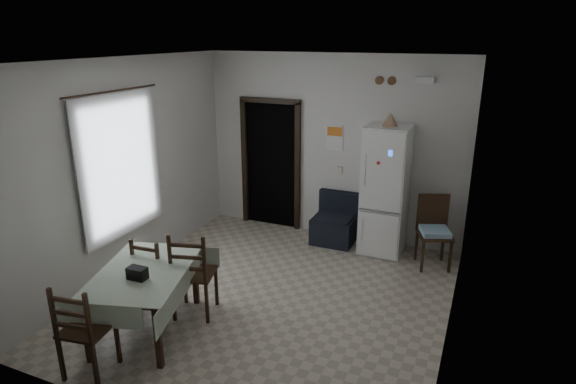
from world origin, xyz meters
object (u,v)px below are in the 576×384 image
Objects in this scene: fridge at (385,190)px; dining_chair_near_head at (87,328)px; dining_table at (146,300)px; dining_chair_far_left at (155,271)px; corner_chair at (435,233)px; navy_seat at (334,219)px; dining_chair_far_right at (194,272)px.

fridge is 1.93× the size of dining_chair_near_head.
dining_table is 1.53× the size of dining_chair_far_left.
dining_chair_near_head is (-1.99, -3.90, -0.46)m from fridge.
dining_table is at bearing -155.16° from corner_chair.
corner_chair reaches higher than dining_table.
navy_seat is at bearing 52.79° from dining_table.
dining_table is (-1.94, -3.10, -0.60)m from fridge.
dining_chair_far_left is (-0.22, 0.45, 0.10)m from dining_table.
corner_chair is 4.58m from dining_chair_near_head.
dining_chair_far_right is 1.35m from dining_chair_near_head.
fridge is at bearing -137.83° from dining_chair_far_right.
navy_seat reaches higher than dining_table.
corner_chair is at bearing -136.40° from dining_chair_near_head.
dining_table is at bearing -121.58° from fridge.
fridge is 0.96m from navy_seat.
dining_chair_far_right reaches higher than dining_chair_far_left.
fridge is at bearing -133.51° from dining_chair_far_left.
dining_table is 1.41× the size of dining_chair_near_head.
dining_chair_far_right is (-2.42, -2.34, 0.02)m from corner_chair.
dining_chair_far_right is (0.30, 0.50, 0.17)m from dining_table.
navy_seat is 0.73× the size of dining_chair_far_right.
dining_chair_near_head is at bearing -116.62° from fridge.
fridge is at bearing -126.20° from dining_chair_near_head.
dining_chair_near_head is at bearing 93.41° from dining_chair_far_left.
dining_chair_far_left is at bearing 99.35° from dining_table.
navy_seat is 3.31m from dining_table.
dining_chair_near_head is at bearing -148.74° from corner_chair.
fridge is 3.71m from dining_table.
fridge is 2.48× the size of navy_seat.
corner_chair reaches higher than dining_chair_far_left.
navy_seat is at bearing -122.01° from dining_chair_far_left.
dining_chair_far_right is at bearing 42.71° from dining_table.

